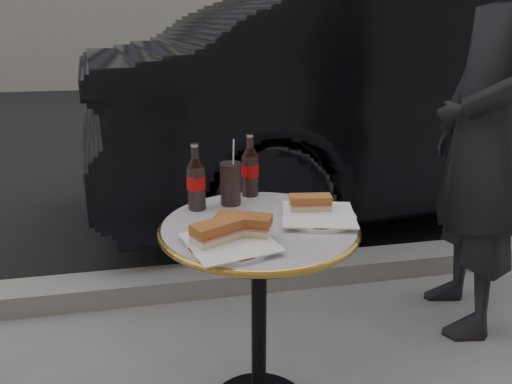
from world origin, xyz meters
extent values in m
cube|color=black|center=(0.00, 5.00, 0.00)|extent=(40.00, 8.00, 0.00)
cube|color=gray|center=(0.00, 0.90, 0.05)|extent=(40.00, 0.20, 0.12)
cylinder|color=silver|center=(-0.11, -0.15, 0.74)|extent=(0.26, 0.26, 0.01)
cylinder|color=white|center=(0.19, 0.00, 0.74)|extent=(0.31, 0.31, 0.01)
cube|color=#A45729|center=(-0.14, -0.13, 0.77)|extent=(0.17, 0.14, 0.05)
cube|color=#974F26|center=(-0.06, -0.09, 0.77)|extent=(0.17, 0.13, 0.05)
cube|color=#AD612C|center=(0.18, 0.05, 0.77)|extent=(0.14, 0.08, 0.05)
cylinder|color=black|center=(-0.06, 0.19, 0.81)|extent=(0.08, 0.08, 0.15)
imported|color=black|center=(1.62, 1.99, 0.78)|extent=(2.24, 4.93, 1.56)
imported|color=black|center=(1.04, 0.41, 0.87)|extent=(0.52, 0.70, 1.74)
camera|label=1|loc=(-0.29, -1.39, 1.33)|focal=35.00mm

